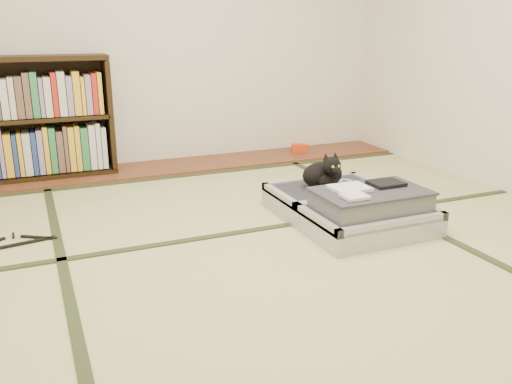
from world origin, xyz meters
name	(u,v)px	position (x,y,z in m)	size (l,w,h in m)	color
floor	(274,258)	(0.00, 0.00, 0.00)	(4.50, 4.50, 0.00)	#CDCC89
wood_strip	(173,167)	(0.00, 2.00, 0.01)	(4.00, 0.50, 0.02)	brown
red_item	(300,148)	(1.21, 2.03, 0.06)	(0.15, 0.09, 0.07)	red
tatami_borders	(239,226)	(0.00, 0.49, 0.00)	(4.00, 4.50, 0.01)	#2D381E
bookcase	(23,122)	(-1.11, 2.07, 0.45)	(1.29, 0.30, 0.92)	black
suitcase	(351,207)	(0.65, 0.30, 0.10)	(0.71, 0.95, 0.28)	#B8B9BD
cat	(325,174)	(0.63, 0.59, 0.23)	(0.32, 0.32, 0.26)	black
cable_coil	(345,182)	(0.81, 0.63, 0.15)	(0.10, 0.10, 0.02)	white
hanger	(13,243)	(-1.23, 0.73, 0.01)	(0.45, 0.24, 0.01)	black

